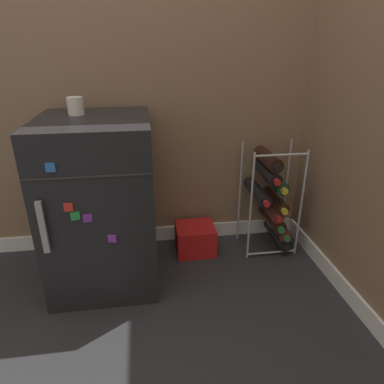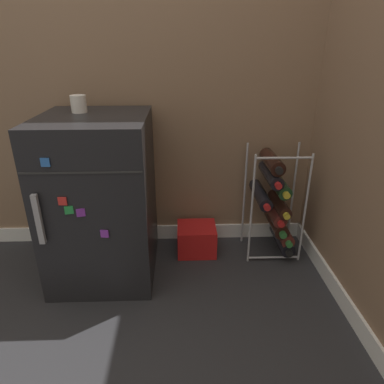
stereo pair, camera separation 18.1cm
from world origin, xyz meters
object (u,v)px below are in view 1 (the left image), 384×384
Objects in this scene: mini_fridge at (101,203)px; soda_box at (195,239)px; wine_rack at (271,200)px; fridge_top_cup at (76,106)px.

soda_box is (0.49, 0.15, -0.34)m from mini_fridge.
wine_rack reaches higher than soda_box.
mini_fridge is at bearing -48.66° from fridge_top_cup.
soda_box is 2.76× the size of fridge_top_cup.
fridge_top_cup reaches higher than wine_rack.
soda_box is at bearing 16.72° from mini_fridge.
wine_rack is 7.86× the size of fridge_top_cup.
soda_box is at bearing 6.14° from fridge_top_cup.
soda_box is 0.98m from fridge_top_cup.
fridge_top_cup is at bearing -177.08° from wine_rack.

